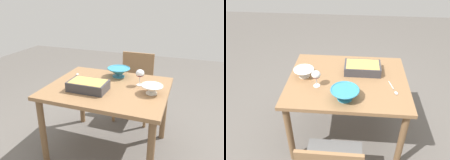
% 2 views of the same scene
% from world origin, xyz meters
% --- Properties ---
extents(ground_plane, '(8.00, 8.00, 0.00)m').
position_xyz_m(ground_plane, '(0.00, 0.00, 0.00)').
color(ground_plane, '#5B5651').
extents(dining_table, '(1.14, 0.91, 0.73)m').
position_xyz_m(dining_table, '(0.00, 0.00, 0.63)').
color(dining_table, olive).
rests_on(dining_table, ground_plane).
extents(chair, '(0.44, 0.43, 0.84)m').
position_xyz_m(chair, '(-0.07, -0.81, 0.48)').
color(chair, '#595959').
rests_on(chair, ground_plane).
extents(wine_glass, '(0.08, 0.08, 0.16)m').
position_xyz_m(wine_glass, '(-0.28, -0.13, 0.85)').
color(wine_glass, white).
rests_on(wine_glass, dining_table).
extents(casserole_dish, '(0.36, 0.22, 0.09)m').
position_xyz_m(casserole_dish, '(0.14, 0.14, 0.78)').
color(casserole_dish, '#38383D').
rests_on(casserole_dish, dining_table).
extents(mixing_bowl, '(0.20, 0.20, 0.08)m').
position_xyz_m(mixing_bowl, '(-0.42, 0.02, 0.78)').
color(mixing_bowl, white).
rests_on(mixing_bowl, dining_table).
extents(small_bowl, '(0.24, 0.24, 0.10)m').
position_xyz_m(small_bowl, '(-0.01, -0.29, 0.78)').
color(small_bowl, teal).
rests_on(small_bowl, dining_table).
extents(serving_spoon, '(0.07, 0.20, 0.01)m').
position_xyz_m(serving_spoon, '(0.43, -0.15, 0.74)').
color(serving_spoon, silver).
rests_on(serving_spoon, dining_table).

